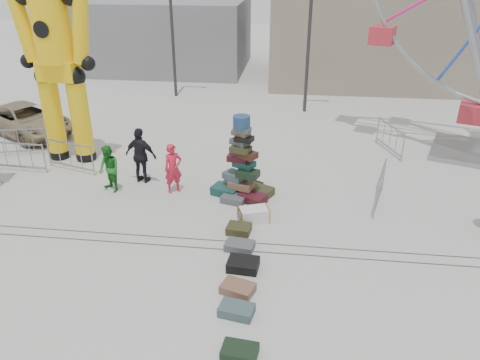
# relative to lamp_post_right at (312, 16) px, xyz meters

# --- Properties ---
(ground) EXTENTS (90.00, 90.00, 0.00)m
(ground) POSITION_rel_lamp_post_right_xyz_m (-3.09, -13.00, -4.48)
(ground) COLOR #9E9E99
(ground) RESTS_ON ground
(track_line_near) EXTENTS (40.00, 0.04, 0.01)m
(track_line_near) POSITION_rel_lamp_post_right_xyz_m (-3.09, -12.40, -4.48)
(track_line_near) COLOR #47443F
(track_line_near) RESTS_ON ground
(track_line_far) EXTENTS (40.00, 0.04, 0.01)m
(track_line_far) POSITION_rel_lamp_post_right_xyz_m (-3.09, -12.00, -4.48)
(track_line_far) COLOR #47443F
(track_line_far) RESTS_ON ground
(building_right) EXTENTS (12.00, 8.00, 5.00)m
(building_right) POSITION_rel_lamp_post_right_xyz_m (3.91, 7.00, -1.98)
(building_right) COLOR gray
(building_right) RESTS_ON ground
(building_left) EXTENTS (10.00, 8.00, 4.40)m
(building_left) POSITION_rel_lamp_post_right_xyz_m (-9.09, 9.00, -2.28)
(building_left) COLOR gray
(building_left) RESTS_ON ground
(lamp_post_right) EXTENTS (1.41, 0.25, 8.00)m
(lamp_post_right) POSITION_rel_lamp_post_right_xyz_m (0.00, 0.00, 0.00)
(lamp_post_right) COLOR #2D2D30
(lamp_post_right) RESTS_ON ground
(lamp_post_left) EXTENTS (1.41, 0.25, 8.00)m
(lamp_post_left) POSITION_rel_lamp_post_right_xyz_m (-7.00, 2.00, 0.00)
(lamp_post_left) COLOR #2D2D30
(lamp_post_left) RESTS_ON ground
(suitcase_tower) EXTENTS (2.10, 1.74, 2.68)m
(suitcase_tower) POSITION_rel_lamp_post_right_xyz_m (-2.12, -9.27, -3.73)
(suitcase_tower) COLOR #164340
(suitcase_tower) RESTS_ON ground
(crash_test_dummy) EXTENTS (2.89, 1.27, 7.29)m
(crash_test_dummy) POSITION_rel_lamp_post_right_xyz_m (-8.84, -7.05, -0.64)
(crash_test_dummy) COLOR black
(crash_test_dummy) RESTS_ON ground
(steamer_trunk) EXTENTS (0.99, 0.77, 0.41)m
(steamer_trunk) POSITION_rel_lamp_post_right_xyz_m (-1.59, -10.83, -4.28)
(steamer_trunk) COLOR silver
(steamer_trunk) RESTS_ON ground
(row_case_0) EXTENTS (0.71, 0.60, 0.23)m
(row_case_0) POSITION_rel_lamp_post_right_xyz_m (-1.94, -11.52, -4.37)
(row_case_0) COLOR #36351B
(row_case_0) RESTS_ON ground
(row_case_1) EXTENTS (0.81, 0.60, 0.20)m
(row_case_1) POSITION_rel_lamp_post_right_xyz_m (-1.82, -12.33, -4.38)
(row_case_1) COLOR #4E5255
(row_case_1) RESTS_ON ground
(row_case_2) EXTENTS (0.81, 0.65, 0.24)m
(row_case_2) POSITION_rel_lamp_post_right_xyz_m (-1.63, -13.16, -4.36)
(row_case_2) COLOR black
(row_case_2) RESTS_ON ground
(row_case_3) EXTENTS (0.87, 0.72, 0.21)m
(row_case_3) POSITION_rel_lamp_post_right_xyz_m (-1.65, -14.06, -4.38)
(row_case_3) COLOR brown
(row_case_3) RESTS_ON ground
(row_case_4) EXTENTS (0.81, 0.60, 0.22)m
(row_case_4) POSITION_rel_lamp_post_right_xyz_m (-1.58, -14.79, -4.37)
(row_case_4) COLOR #3F565A
(row_case_4) RESTS_ON ground
(row_case_5) EXTENTS (0.75, 0.54, 0.19)m
(row_case_5) POSITION_rel_lamp_post_right_xyz_m (-1.38, -15.92, -4.38)
(row_case_5) COLOR black
(row_case_5) RESTS_ON ground
(barricade_dummy_a) EXTENTS (1.95, 0.64, 1.10)m
(barricade_dummy_a) POSITION_rel_lamp_post_right_xyz_m (-10.95, -7.02, -3.93)
(barricade_dummy_a) COLOR gray
(barricade_dummy_a) RESTS_ON ground
(barricade_dummy_b) EXTENTS (2.00, 0.20, 1.10)m
(barricade_dummy_b) POSITION_rel_lamp_post_right_xyz_m (-10.20, -8.36, -3.93)
(barricade_dummy_b) COLOR gray
(barricade_dummy_b) RESTS_ON ground
(barricade_dummy_c) EXTENTS (1.94, 0.70, 1.10)m
(barricade_dummy_c) POSITION_rel_lamp_post_right_xyz_m (-8.39, -8.12, -3.93)
(barricade_dummy_c) COLOR gray
(barricade_dummy_c) RESTS_ON ground
(barricade_wheel_front) EXTENTS (0.63, 1.95, 1.10)m
(barricade_wheel_front) POSITION_rel_lamp_post_right_xyz_m (2.15, -9.31, -3.93)
(barricade_wheel_front) COLOR gray
(barricade_wheel_front) RESTS_ON ground
(barricade_wheel_back) EXTENTS (0.74, 1.92, 1.10)m
(barricade_wheel_back) POSITION_rel_lamp_post_right_xyz_m (3.16, -4.91, -3.93)
(barricade_wheel_back) COLOR gray
(barricade_wheel_back) RESTS_ON ground
(pedestrian_red) EXTENTS (0.71, 0.67, 1.64)m
(pedestrian_red) POSITION_rel_lamp_post_right_xyz_m (-4.34, -9.26, -3.66)
(pedestrian_red) COLOR red
(pedestrian_red) RESTS_ON ground
(pedestrian_green) EXTENTS (0.96, 0.92, 1.55)m
(pedestrian_green) POSITION_rel_lamp_post_right_xyz_m (-6.40, -9.47, -3.71)
(pedestrian_green) COLOR #1B6F1E
(pedestrian_green) RESTS_ON ground
(pedestrian_black) EXTENTS (1.20, 0.69, 1.91)m
(pedestrian_black) POSITION_rel_lamp_post_right_xyz_m (-5.58, -8.68, -3.52)
(pedestrian_black) COLOR black
(pedestrian_black) RESTS_ON ground
(parked_suv) EXTENTS (5.07, 4.14, 1.28)m
(parked_suv) POSITION_rel_lamp_post_right_xyz_m (-11.93, -4.73, -3.84)
(parked_suv) COLOR #8C7A5A
(parked_suv) RESTS_ON ground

